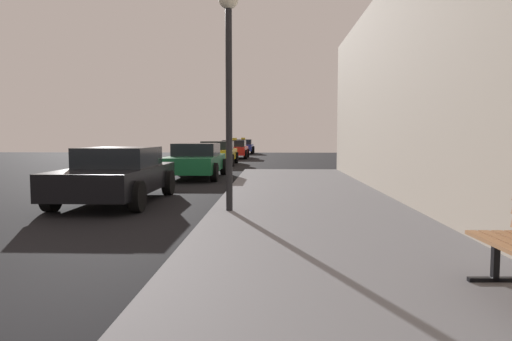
% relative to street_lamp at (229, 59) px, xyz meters
% --- Properties ---
extents(street_lamp, '(0.36, 0.36, 4.02)m').
position_rel_street_lamp_xyz_m(street_lamp, '(0.00, 0.00, 0.00)').
color(street_lamp, black).
rests_on(street_lamp, sidewalk).
extents(car_black, '(1.98, 4.22, 1.27)m').
position_rel_street_lamp_xyz_m(car_black, '(-2.80, 2.01, -2.28)').
color(car_black, black).
rests_on(car_black, ground_plane).
extents(car_green, '(1.96, 4.42, 1.27)m').
position_rel_street_lamp_xyz_m(car_green, '(-2.05, 8.28, -2.28)').
color(car_green, '#196638').
rests_on(car_green, ground_plane).
extents(car_yellow, '(2.04, 4.50, 1.27)m').
position_rel_street_lamp_xyz_m(car_yellow, '(-2.22, 16.09, -2.28)').
color(car_yellow, yellow).
rests_on(car_yellow, ground_plane).
extents(car_red, '(1.99, 4.30, 1.43)m').
position_rel_street_lamp_xyz_m(car_red, '(-1.94, 23.43, -2.28)').
color(car_red, red).
rests_on(car_red, ground_plane).
extents(car_blue, '(1.95, 4.13, 1.43)m').
position_rel_street_lamp_xyz_m(car_blue, '(-1.89, 32.15, -2.28)').
color(car_blue, '#233899').
rests_on(car_blue, ground_plane).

